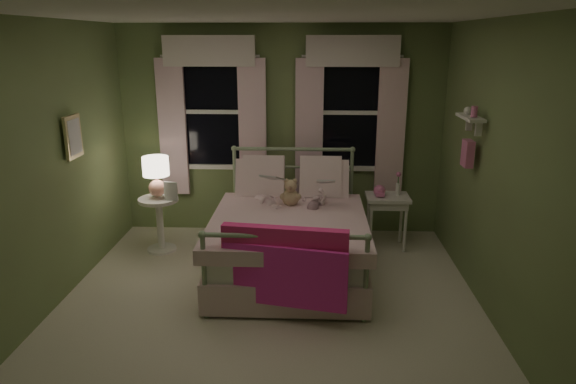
{
  "coord_description": "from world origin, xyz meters",
  "views": [
    {
      "loc": [
        0.38,
        -4.25,
        2.42
      ],
      "look_at": [
        0.16,
        0.48,
        1.0
      ],
      "focal_mm": 32.0,
      "sensor_mm": 36.0,
      "label": 1
    }
  ],
  "objects_px": {
    "nightstand_left": "(160,217)",
    "table_lamp": "(156,173)",
    "child_right": "(316,181)",
    "nightstand_right": "(387,204)",
    "teddy_bear": "(291,194)",
    "child_left": "(266,179)",
    "bed": "(290,238)"
  },
  "relations": [
    {
      "from": "nightstand_left",
      "to": "table_lamp",
      "type": "bearing_deg",
      "value": 0.0
    },
    {
      "from": "child_right",
      "to": "nightstand_right",
      "type": "height_order",
      "value": "child_right"
    },
    {
      "from": "table_lamp",
      "to": "nightstand_left",
      "type": "bearing_deg",
      "value": 0.0
    },
    {
      "from": "teddy_bear",
      "to": "nightstand_right",
      "type": "relative_size",
      "value": 0.49
    },
    {
      "from": "child_left",
      "to": "nightstand_right",
      "type": "bearing_deg",
      "value": 166.7
    },
    {
      "from": "child_right",
      "to": "teddy_bear",
      "type": "xyz_separation_m",
      "value": [
        -0.28,
        -0.16,
        -0.11
      ]
    },
    {
      "from": "child_right",
      "to": "nightstand_left",
      "type": "distance_m",
      "value": 1.89
    },
    {
      "from": "bed",
      "to": "table_lamp",
      "type": "xyz_separation_m",
      "value": [
        -1.55,
        0.5,
        0.57
      ]
    },
    {
      "from": "child_right",
      "to": "child_left",
      "type": "bearing_deg",
      "value": 10.62
    },
    {
      "from": "table_lamp",
      "to": "nightstand_right",
      "type": "xyz_separation_m",
      "value": [
        2.67,
        0.21,
        -0.4
      ]
    },
    {
      "from": "child_right",
      "to": "table_lamp",
      "type": "distance_m",
      "value": 1.83
    },
    {
      "from": "teddy_bear",
      "to": "nightstand_left",
      "type": "bearing_deg",
      "value": 171.19
    },
    {
      "from": "bed",
      "to": "nightstand_left",
      "type": "relative_size",
      "value": 3.13
    },
    {
      "from": "bed",
      "to": "child_left",
      "type": "bearing_deg",
      "value": 123.6
    },
    {
      "from": "nightstand_left",
      "to": "teddy_bear",
      "type": "bearing_deg",
      "value": -8.81
    },
    {
      "from": "nightstand_right",
      "to": "teddy_bear",
      "type": "bearing_deg",
      "value": -158.0
    },
    {
      "from": "child_left",
      "to": "child_right",
      "type": "height_order",
      "value": "child_left"
    },
    {
      "from": "teddy_bear",
      "to": "bed",
      "type": "bearing_deg",
      "value": -90.0
    },
    {
      "from": "bed",
      "to": "table_lamp",
      "type": "relative_size",
      "value": 4.34
    },
    {
      "from": "table_lamp",
      "to": "bed",
      "type": "bearing_deg",
      "value": -18.01
    },
    {
      "from": "nightstand_left",
      "to": "table_lamp",
      "type": "height_order",
      "value": "table_lamp"
    },
    {
      "from": "child_left",
      "to": "teddy_bear",
      "type": "xyz_separation_m",
      "value": [
        0.28,
        -0.16,
        -0.13
      ]
    },
    {
      "from": "bed",
      "to": "child_right",
      "type": "height_order",
      "value": "child_right"
    },
    {
      "from": "bed",
      "to": "teddy_bear",
      "type": "xyz_separation_m",
      "value": [
        -0.0,
        0.26,
        0.41
      ]
    },
    {
      "from": "nightstand_left",
      "to": "bed",
      "type": "bearing_deg",
      "value": -18.01
    },
    {
      "from": "child_left",
      "to": "nightstand_left",
      "type": "xyz_separation_m",
      "value": [
        -1.27,
        0.08,
        -0.5
      ]
    },
    {
      "from": "nightstand_right",
      "to": "child_right",
      "type": "bearing_deg",
      "value": -160.68
    },
    {
      "from": "teddy_bear",
      "to": "table_lamp",
      "type": "height_order",
      "value": "table_lamp"
    },
    {
      "from": "bed",
      "to": "nightstand_left",
      "type": "distance_m",
      "value": 1.63
    },
    {
      "from": "child_left",
      "to": "teddy_bear",
      "type": "relative_size",
      "value": 2.22
    },
    {
      "from": "bed",
      "to": "child_right",
      "type": "distance_m",
      "value": 0.72
    },
    {
      "from": "bed",
      "to": "nightstand_left",
      "type": "xyz_separation_m",
      "value": [
        -1.55,
        0.5,
        0.03
      ]
    }
  ]
}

